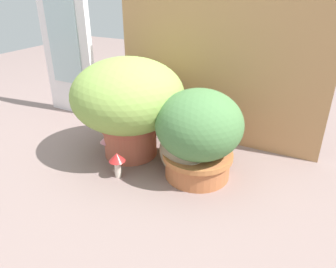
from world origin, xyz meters
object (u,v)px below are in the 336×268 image
mushroom_ornament_red (117,160)px  mushroom_ornament_pink (108,140)px  leafy_planter (199,133)px  grass_planter (128,100)px  cat (183,153)px

mushroom_ornament_red → mushroom_ornament_pink: size_ratio=0.98×
leafy_planter → mushroom_ornament_red: size_ratio=3.33×
grass_planter → leafy_planter: bearing=-4.2°
cat → mushroom_ornament_pink: bearing=-178.5°
leafy_planter → mushroom_ornament_pink: (-0.47, -0.05, -0.13)m
mushroom_ornament_red → cat: bearing=29.2°
cat → mushroom_ornament_pink: 0.42m
mushroom_ornament_red → grass_planter: bearing=108.1°
grass_planter → mushroom_ornament_pink: grass_planter is taller
grass_planter → leafy_planter: 0.40m
mushroom_ornament_pink → cat: bearing=1.5°
leafy_planter → cat: 0.12m
leafy_planter → cat: bearing=-146.2°
grass_planter → leafy_planter: grass_planter is taller
mushroom_ornament_pink → mushroom_ornament_red: bearing=-41.7°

